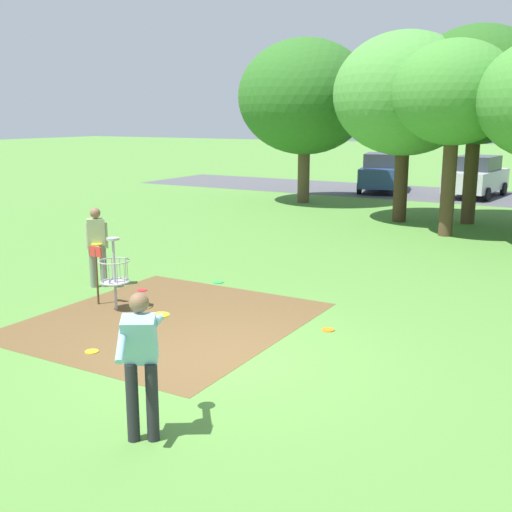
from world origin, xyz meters
name	(u,v)px	position (x,y,z in m)	size (l,w,h in m)	color
ground_plane	(227,359)	(0.00, 0.00, 0.00)	(160.00, 160.00, 0.00)	#518438
dirt_tee_pad	(168,320)	(-1.93, 1.03, 0.00)	(4.46, 4.84, 0.01)	brown
disc_golf_basket	(112,271)	(-3.21, 1.05, 0.75)	(0.98, 0.58, 1.39)	#9E9EA3
player_foreground_watching	(141,357)	(0.47, -2.49, 0.99)	(0.54, 1.15, 1.71)	#232328
player_throwing	(97,243)	(-4.61, 2.11, 0.97)	(0.45, 0.45, 1.71)	slate
frisbee_near_basket	(218,282)	(-2.59, 3.67, 0.01)	(0.24, 0.24, 0.02)	green
frisbee_by_tee	(142,290)	(-3.61, 2.32, 0.01)	(0.21, 0.21, 0.02)	red
frisbee_mid_grass	(328,330)	(0.78, 1.97, 0.01)	(0.22, 0.22, 0.02)	orange
frisbee_far_left	(92,352)	(-1.98, -0.81, 0.01)	(0.21, 0.21, 0.02)	gold
tree_near_right	(454,94)	(0.38, 11.82, 4.22)	(3.59, 3.59, 5.78)	#4C3823
tree_mid_right	(405,94)	(-1.67, 13.72, 4.29)	(4.80, 4.80, 6.35)	#422D1E
tree_far_left	(477,86)	(0.48, 14.50, 4.55)	(4.50, 4.50, 6.48)	#4C3823
tree_far_right	(305,97)	(-6.72, 16.53, 4.34)	(5.50, 5.50, 6.69)	brown
parking_lot_strip	(493,198)	(0.00, 22.22, 0.00)	(36.00, 6.00, 0.01)	#4C4C51
parked_car_leftmost	(382,172)	(-5.17, 22.04, 0.92)	(2.71, 4.50, 1.84)	#2D4784
parked_car_center_left	(476,176)	(-0.78, 22.15, 0.92)	(2.30, 4.36, 1.84)	silver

